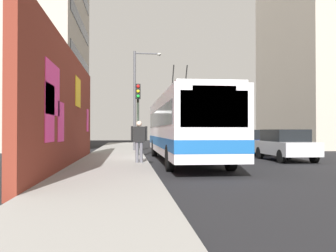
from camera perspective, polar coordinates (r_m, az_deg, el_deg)
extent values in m
plane|color=black|center=(18.92, -3.58, -5.35)|extent=(80.00, 80.00, 0.00)
cube|color=gray|center=(18.90, -8.45, -5.12)|extent=(48.00, 3.20, 0.15)
cube|color=maroon|center=(15.35, -15.51, 2.62)|extent=(14.58, 0.30, 4.82)
cube|color=#F2338C|center=(11.20, -18.13, 1.95)|extent=(1.27, 0.02, 1.72)
cube|color=yellow|center=(17.20, -13.99, 5.18)|extent=(1.68, 0.02, 1.35)
cube|color=#F2338C|center=(11.68, -17.69, 5.56)|extent=(2.07, 0.02, 1.60)
cube|color=#F2338C|center=(21.04, -12.56, 0.87)|extent=(0.89, 0.02, 1.27)
cube|color=#F2338C|center=(12.95, -16.51, 0.64)|extent=(1.11, 0.02, 1.36)
cube|color=#B2A899|center=(34.15, -20.68, 12.29)|extent=(13.73, 8.32, 18.41)
cube|color=black|center=(32.61, -13.58, 4.33)|extent=(11.67, 0.04, 1.10)
cube|color=black|center=(33.05, -13.56, 9.86)|extent=(11.67, 0.04, 1.10)
cube|color=black|center=(33.79, -13.54, 15.20)|extent=(11.67, 0.04, 1.10)
cube|color=#B2A899|center=(37.20, 22.99, 10.25)|extent=(12.72, 8.01, 17.18)
cube|color=silver|center=(17.52, 2.55, 0.00)|extent=(12.46, 2.55, 2.59)
cube|color=silver|center=(17.59, 2.55, 4.42)|extent=(11.96, 2.35, 0.12)
cube|color=#1959A5|center=(17.53, 2.55, -2.44)|extent=(12.48, 2.57, 0.44)
cube|color=black|center=(11.44, 7.33, 2.70)|extent=(0.04, 2.17, 1.17)
cube|color=black|center=(17.53, 2.55, 1.27)|extent=(11.46, 2.58, 0.83)
cube|color=orange|center=(11.51, 7.32, 5.64)|extent=(0.06, 1.40, 0.28)
cylinder|color=black|center=(19.57, 2.72, 6.37)|extent=(1.43, 0.06, 2.00)
cylinder|color=black|center=(19.48, 0.67, 6.40)|extent=(1.43, 0.06, 2.00)
cylinder|color=black|center=(13.91, 9.83, -4.92)|extent=(1.00, 0.28, 1.00)
cylinder|color=black|center=(13.45, 0.29, -5.07)|extent=(1.00, 0.28, 1.00)
cylinder|color=black|center=(21.67, 3.95, -3.44)|extent=(1.00, 0.28, 1.00)
cylinder|color=black|center=(21.38, -2.16, -3.48)|extent=(1.00, 0.28, 1.00)
cube|color=#B7B7BC|center=(19.24, 17.97, -3.29)|extent=(4.19, 1.81, 0.66)
cube|color=black|center=(19.30, 17.86, -1.42)|extent=(2.52, 1.63, 0.60)
cylinder|color=black|center=(18.37, 22.05, -4.43)|extent=(0.64, 0.22, 0.64)
cylinder|color=black|center=(17.67, 17.43, -4.60)|extent=(0.64, 0.22, 0.64)
cylinder|color=black|center=(20.85, 18.43, -4.00)|extent=(0.64, 0.22, 0.64)
cylinder|color=black|center=(20.23, 14.27, -4.12)|extent=(0.64, 0.22, 0.64)
cube|color=navy|center=(24.27, 12.71, -2.79)|extent=(4.69, 1.87, 0.66)
cube|color=black|center=(24.34, 12.63, -1.30)|extent=(2.81, 1.68, 0.60)
cylinder|color=black|center=(23.13, 15.92, -3.69)|extent=(0.64, 0.22, 0.64)
cylinder|color=black|center=(22.55, 11.98, -3.78)|extent=(0.64, 0.22, 0.64)
cylinder|color=black|center=(26.02, 13.34, -3.38)|extent=(0.64, 0.22, 0.64)
cylinder|color=black|center=(25.51, 9.80, -3.44)|extent=(0.64, 0.22, 0.64)
cylinder|color=#595960|center=(15.56, -4.24, -4.15)|extent=(0.14, 0.14, 0.88)
cylinder|color=#595960|center=(15.56, -4.91, -4.15)|extent=(0.14, 0.14, 0.88)
cube|color=black|center=(15.53, -4.57, -1.31)|extent=(0.22, 0.51, 0.66)
cylinder|color=black|center=(15.54, -3.44, -1.18)|extent=(0.09, 0.09, 0.63)
cylinder|color=black|center=(15.53, -5.71, -1.18)|extent=(0.09, 0.09, 0.63)
sphere|color=beige|center=(15.53, -4.57, 0.36)|extent=(0.24, 0.24, 0.24)
cylinder|color=#2D382D|center=(20.46, -4.77, 1.04)|extent=(0.14, 0.14, 4.01)
cube|color=black|center=(20.35, -4.75, 5.45)|extent=(0.20, 0.28, 0.84)
sphere|color=red|center=(20.27, -4.74, 6.27)|extent=(0.18, 0.18, 0.18)
sphere|color=yellow|center=(20.24, -4.74, 5.48)|extent=(0.18, 0.18, 0.18)
sphere|color=green|center=(20.21, -4.74, 4.70)|extent=(0.18, 0.18, 0.18)
cylinder|color=#4C4C51|center=(25.66, -5.29, 4.02)|extent=(0.18, 0.18, 7.00)
cylinder|color=#4C4C51|center=(26.18, -3.34, 11.34)|extent=(0.10, 1.74, 0.10)
ellipsoid|color=silver|center=(26.23, -1.40, 11.20)|extent=(0.44, 0.28, 0.20)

